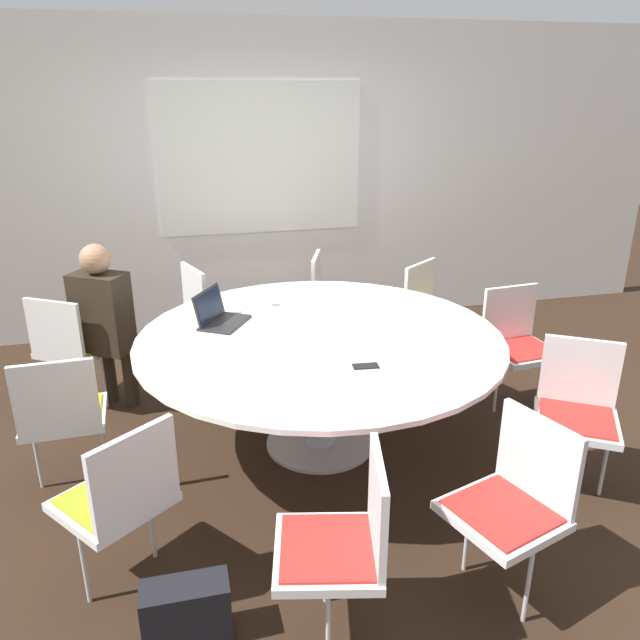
{
  "coord_description": "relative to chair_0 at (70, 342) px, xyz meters",
  "views": [
    {
      "loc": [
        -0.82,
        -3.38,
        2.18
      ],
      "look_at": [
        0.0,
        0.0,
        0.86
      ],
      "focal_mm": 35.0,
      "sensor_mm": 36.0,
      "label": 1
    }
  ],
  "objects": [
    {
      "name": "ground_plane",
      "position": [
        1.56,
        -0.87,
        -0.51
      ],
      "size": [
        16.0,
        16.0,
        0.0
      ],
      "primitive_type": "plane",
      "color": "black"
    },
    {
      "name": "wall_back",
      "position": [
        1.56,
        1.38,
        0.85
      ],
      "size": [
        8.0,
        0.07,
        2.7
      ],
      "color": "silver",
      "rests_on": "ground_plane"
    },
    {
      "name": "conference_table",
      "position": [
        1.56,
        -0.87,
        0.14
      ],
      "size": [
        2.21,
        2.21,
        0.76
      ],
      "color": "#B7B7BC",
      "rests_on": "ground_plane"
    },
    {
      "name": "chair_0",
      "position": [
        0.0,
        0.0,
        0.0
      ],
      "size": [
        0.59,
        0.59,
        0.85
      ],
      "rotation": [
        0.0,
        0.0,
        5.74
      ],
      "color": "silver",
      "rests_on": "ground_plane"
    },
    {
      "name": "chair_1",
      "position": [
        0.08,
        -1.0,
        0.0
      ],
      "size": [
        0.46,
        0.44,
        0.85
      ],
      "rotation": [
        0.0,
        0.0,
        6.33
      ],
      "color": "silver",
      "rests_on": "ground_plane"
    },
    {
      "name": "chair_2",
      "position": [
        0.43,
        -1.84,
        0.0
      ],
      "size": [
        0.61,
        0.6,
        0.85
      ],
      "rotation": [
        0.0,
        0.0,
        6.95
      ],
      "color": "silver",
      "rests_on": "ground_plane"
    },
    {
      "name": "chair_3",
      "position": [
        1.3,
        -2.34,
        0.0
      ],
      "size": [
        0.51,
        0.52,
        0.85
      ],
      "rotation": [
        0.0,
        0.0,
        7.64
      ],
      "color": "silver",
      "rests_on": "ground_plane"
    },
    {
      "name": "chair_4",
      "position": [
        2.09,
        -2.26,
        0.0
      ],
      "size": [
        0.54,
        0.55,
        0.85
      ],
      "rotation": [
        0.0,
        0.0,
        8.17
      ],
      "color": "silver",
      "rests_on": "ground_plane"
    },
    {
      "name": "chair_5",
      "position": [
        2.86,
        -1.6,
        0.0
      ],
      "size": [
        0.6,
        0.59,
        0.85
      ],
      "rotation": [
        0.0,
        0.0,
        8.86
      ],
      "color": "silver",
      "rests_on": "ground_plane"
    },
    {
      "name": "chair_6",
      "position": [
        3.03,
        -0.66,
        0.0
      ],
      "size": [
        0.48,
        0.46,
        0.85
      ],
      "rotation": [
        0.0,
        0.0,
        9.52
      ],
      "color": "silver",
      "rests_on": "ground_plane"
    },
    {
      "name": "chair_7",
      "position": [
        2.71,
        0.07,
        0.0
      ],
      "size": [
        0.6,
        0.6,
        0.85
      ],
      "rotation": [
        0.0,
        0.0,
        10.07
      ],
      "color": "silver",
      "rests_on": "ground_plane"
    },
    {
      "name": "chair_8",
      "position": [
        2.0,
        0.55,
        0.0
      ],
      "size": [
        0.54,
        0.56,
        0.85
      ],
      "rotation": [
        0.0,
        0.0,
        10.65
      ],
      "color": "silver",
      "rests_on": "ground_plane"
    },
    {
      "name": "chair_9",
      "position": [
        0.99,
        0.5,
        0.0
      ],
      "size": [
        0.54,
        0.56,
        0.85
      ],
      "rotation": [
        0.0,
        0.0,
        11.34
      ],
      "color": "silver",
      "rests_on": "ground_plane"
    },
    {
      "name": "person_0",
      "position": [
        0.25,
        -0.05,
        0.2
      ],
      "size": [
        0.42,
        0.38,
        1.2
      ],
      "rotation": [
        0.0,
        0.0,
        5.74
      ],
      "color": "#2D2319",
      "rests_on": "ground_plane"
    },
    {
      "name": "laptop",
      "position": [
        0.98,
        -0.52,
        0.3
      ],
      "size": [
        0.38,
        0.41,
        0.21
      ],
      "rotation": [
        0.0,
        0.0,
        1.02
      ],
      "color": "#232326",
      "rests_on": "conference_table"
    },
    {
      "name": "coffee_cup",
      "position": [
        1.34,
        -0.27,
        0.29
      ],
      "size": [
        0.07,
        0.07,
        0.08
      ],
      "color": "white",
      "rests_on": "conference_table"
    },
    {
      "name": "cell_phone",
      "position": [
        1.69,
        -1.36,
        0.25
      ],
      "size": [
        0.15,
        0.08,
        0.01
      ],
      "color": "black",
      "rests_on": "conference_table"
    },
    {
      "name": "handbag",
      "position": [
        0.67,
        -2.2,
        -0.37
      ],
      "size": [
        0.36,
        0.16,
        0.28
      ],
      "color": "black",
      "rests_on": "ground_plane"
    }
  ]
}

